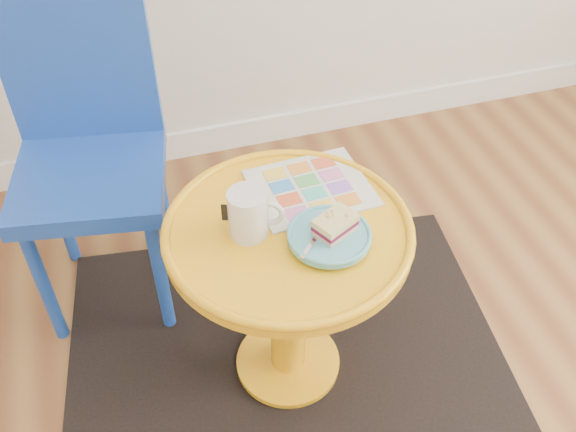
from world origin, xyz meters
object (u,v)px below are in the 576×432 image
object	(u,v)px
newspaper	(311,188)
chair	(88,145)
mug	(249,213)
plate	(329,236)
side_table	(288,273)

from	to	relation	value
newspaper	chair	bearing A→B (deg)	139.77
chair	mug	size ratio (longest dim) A/B	7.31
newspaper	plate	bearing A→B (deg)	-99.37
chair	side_table	bearing A→B (deg)	-40.16
side_table	newspaper	xyz separation A→B (m)	(0.10, 0.12, 0.16)
side_table	mug	distance (m)	0.24
side_table	mug	world-z (taller)	mug
side_table	chair	world-z (taller)	chair
side_table	plate	size ratio (longest dim) A/B	3.08
side_table	chair	xyz separation A→B (m)	(-0.43, 0.52, 0.13)
chair	newspaper	distance (m)	0.67
chair	newspaper	xyz separation A→B (m)	(0.53, -0.40, 0.03)
side_table	plate	distance (m)	0.21
mug	chair	bearing A→B (deg)	146.07
side_table	newspaper	world-z (taller)	newspaper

